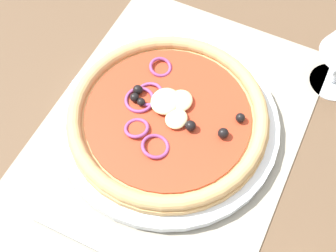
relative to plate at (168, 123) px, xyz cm
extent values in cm
cube|color=brown|center=(1.87, 0.67, -2.25)|extent=(190.00, 140.00, 2.40)
cube|color=gray|center=(1.87, 0.67, -0.85)|extent=(46.02, 31.93, 0.40)
cylinder|color=white|center=(0.00, 0.00, 0.00)|extent=(29.01, 29.01, 1.29)
cylinder|color=tan|center=(0.00, 0.00, 1.15)|extent=(25.97, 25.97, 1.00)
torus|color=tan|center=(0.00, 0.00, 2.01)|extent=(25.69, 25.69, 1.80)
cylinder|color=#B7381E|center=(0.00, 0.00, 1.80)|extent=(21.30, 21.30, 0.30)
ellipsoid|color=beige|center=(-2.34, 0.33, 2.46)|extent=(3.45, 3.10, 1.03)
ellipsoid|color=beige|center=(0.29, 1.34, 2.41)|extent=(3.09, 2.78, 0.93)
ellipsoid|color=beige|center=(-1.39, -1.00, 2.57)|extent=(4.15, 3.73, 1.24)
sphere|color=black|center=(-1.40, -5.03, 2.59)|extent=(1.28, 1.28, 1.28)
sphere|color=black|center=(0.04, -3.78, 2.48)|extent=(1.07, 1.07, 1.07)
sphere|color=black|center=(-0.21, 7.45, 2.62)|extent=(1.36, 1.36, 1.36)
sphere|color=black|center=(0.59, 3.42, 2.63)|extent=(1.38, 1.38, 1.38)
sphere|color=black|center=(-0.18, -4.85, 2.54)|extent=(1.20, 1.20, 1.20)
sphere|color=black|center=(-3.25, 8.53, 2.56)|extent=(1.22, 1.22, 1.22)
torus|color=#8E3D75|center=(-0.33, -4.23, 2.20)|extent=(3.97, 3.95, 0.80)
torus|color=#8E3D75|center=(3.58, -2.57, 2.20)|extent=(3.27, 3.22, 1.25)
torus|color=#8E3D75|center=(-6.26, -4.15, 2.20)|extent=(3.16, 3.13, 1.21)
torus|color=#8E3D75|center=(-1.64, -3.53, 2.20)|extent=(3.83, 3.80, 1.23)
torus|color=#8E3D75|center=(4.86, 1.09, 2.20)|extent=(3.61, 3.57, 1.27)
cube|color=#B2B5BA|center=(18.08, -3.02, -0.43)|extent=(1.05, 11.17, 0.44)
cylinder|color=silver|center=(-16.61, 17.66, -0.85)|extent=(6.40, 6.40, 0.40)
camera|label=1|loc=(27.44, 13.36, 51.20)|focal=48.74mm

